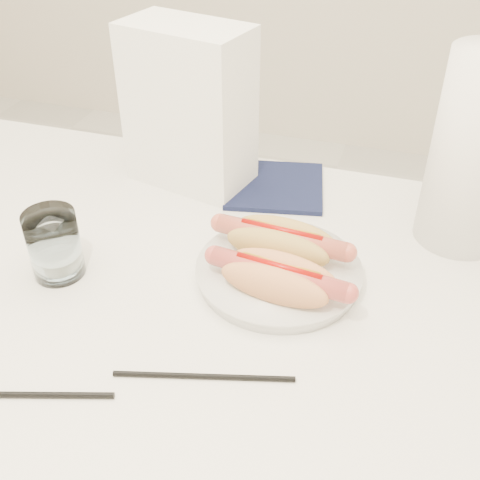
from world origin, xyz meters
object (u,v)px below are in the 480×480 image
(paper_towel_roll, at_px, (477,153))
(hotdog_left, at_px, (281,242))
(table, at_px, (173,321))
(water_glass, at_px, (54,244))
(plate, at_px, (279,274))
(hotdog_right, at_px, (278,278))
(napkin_box, at_px, (189,108))

(paper_towel_roll, bearing_deg, hotdog_left, -147.80)
(table, distance_m, water_glass, 0.20)
(plate, xyz_separation_m, hotdog_left, (-0.01, 0.03, 0.03))
(table, xyz_separation_m, hotdog_left, (0.13, 0.10, 0.10))
(hotdog_right, distance_m, paper_towel_roll, 0.34)
(water_glass, distance_m, napkin_box, 0.32)
(plate, distance_m, hotdog_right, 0.06)
(table, height_order, hotdog_right, hotdog_right)
(plate, relative_size, paper_towel_roll, 0.77)
(hotdog_left, relative_size, napkin_box, 0.70)
(plate, height_order, hotdog_left, hotdog_left)
(table, bearing_deg, hotdog_right, 7.03)
(table, bearing_deg, plate, 25.93)
(hotdog_left, height_order, hotdog_right, same)
(hotdog_right, bearing_deg, napkin_box, 136.77)
(table, distance_m, napkin_box, 0.36)
(plate, relative_size, hotdog_left, 1.18)
(hotdog_left, relative_size, hotdog_right, 1.01)
(hotdog_left, distance_m, hotdog_right, 0.08)
(water_glass, distance_m, paper_towel_roll, 0.60)
(water_glass, bearing_deg, plate, 14.79)
(hotdog_right, relative_size, napkin_box, 0.69)
(hotdog_right, height_order, napkin_box, napkin_box)
(water_glass, relative_size, paper_towel_roll, 0.34)
(table, bearing_deg, paper_towel_roll, 33.66)
(hotdog_right, bearing_deg, plate, 109.62)
(plate, bearing_deg, napkin_box, 133.82)
(plate, distance_m, napkin_box, 0.33)
(water_glass, xyz_separation_m, paper_towel_roll, (0.53, 0.26, 0.09))
(plate, xyz_separation_m, napkin_box, (-0.21, 0.22, 0.13))
(paper_towel_roll, bearing_deg, hotdog_right, -134.38)
(hotdog_left, distance_m, paper_towel_roll, 0.30)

